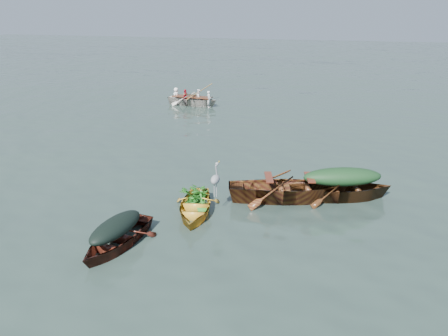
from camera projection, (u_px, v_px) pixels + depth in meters
The scene contains 13 objects.
ground at pixel (240, 199), 12.51m from camera, with size 140.00×140.00×0.00m, color #2B3C35.
yellow_dinghy at pixel (195, 214), 11.61m from camera, with size 1.24×2.86×0.75m, color gold.
dark_covered_boat at pixel (118, 246), 10.02m from camera, with size 1.14×3.08×0.73m, color #461C10.
green_tarp_boat at pixel (340, 199), 12.53m from camera, with size 1.26×4.05×0.93m, color #44220F.
open_wooden_boat at pixel (288, 200), 12.45m from camera, with size 1.47×4.73×1.13m, color brown.
rowed_boat at pixel (193, 105), 24.66m from camera, with size 1.24×4.14×0.98m, color beige.
dark_tarp_cover at pixel (115, 224), 9.83m from camera, with size 0.63×1.69×0.40m, color black.
green_tarp_cover at pixel (343, 175), 12.28m from camera, with size 0.69×2.23×0.52m, color #153417.
thwart_benches at pixel (289, 181), 12.25m from camera, with size 0.88×2.36×0.04m, color #501F12, non-canonical shape.
heron at pixel (215, 185), 11.34m from camera, with size 0.28×0.40×0.92m, color gray, non-canonical shape.
dinghy_weeds at pixel (198, 183), 11.90m from camera, with size 0.70×0.90×0.60m, color #1D6C1C.
rowers at pixel (192, 90), 24.36m from camera, with size 1.12×2.90×0.76m, color silver.
oars at pixel (192, 96), 24.48m from camera, with size 2.60×0.60×0.06m, color olive, non-canonical shape.
Camera 1 is at (2.86, -11.10, 5.13)m, focal length 35.00 mm.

